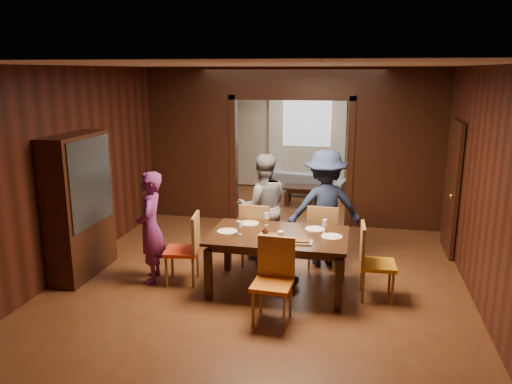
% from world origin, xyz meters
% --- Properties ---
extents(floor, '(9.00, 9.00, 0.00)m').
position_xyz_m(floor, '(0.00, 0.00, 0.00)').
color(floor, '#572C18').
rests_on(floor, ground).
extents(ceiling, '(5.50, 9.00, 0.02)m').
position_xyz_m(ceiling, '(0.00, 0.00, 2.90)').
color(ceiling, silver).
rests_on(ceiling, room_walls).
extents(room_walls, '(5.52, 9.01, 2.90)m').
position_xyz_m(room_walls, '(0.00, 1.89, 1.51)').
color(room_walls, black).
rests_on(room_walls, floor).
extents(person_purple, '(0.50, 0.63, 1.53)m').
position_xyz_m(person_purple, '(-1.47, -1.53, 0.77)').
color(person_purple, '#652261').
rests_on(person_purple, floor).
extents(person_grey, '(0.95, 0.85, 1.63)m').
position_xyz_m(person_grey, '(-0.15, -0.36, 0.81)').
color(person_grey, slate).
rests_on(person_grey, floor).
extents(person_navy, '(1.26, 0.95, 1.73)m').
position_xyz_m(person_navy, '(0.79, -0.42, 0.86)').
color(person_navy, '#1C2646').
rests_on(person_navy, floor).
extents(sofa, '(1.99, 1.05, 0.55)m').
position_xyz_m(sofa, '(0.03, 3.85, 0.28)').
color(sofa, '#95AEC3').
rests_on(sofa, floor).
extents(serving_bowl, '(0.35, 0.35, 0.09)m').
position_xyz_m(serving_bowl, '(0.37, -1.35, 0.80)').
color(serving_bowl, black).
rests_on(serving_bowl, dining_table).
extents(dining_table, '(1.79, 1.11, 0.76)m').
position_xyz_m(dining_table, '(0.27, -1.45, 0.38)').
color(dining_table, black).
rests_on(dining_table, floor).
extents(coffee_table, '(0.80, 0.50, 0.40)m').
position_xyz_m(coffee_table, '(0.09, 2.92, 0.20)').
color(coffee_table, black).
rests_on(coffee_table, floor).
extents(chair_left, '(0.50, 0.50, 0.97)m').
position_xyz_m(chair_left, '(-1.04, -1.51, 0.48)').
color(chair_left, red).
rests_on(chair_left, floor).
extents(chair_right, '(0.46, 0.46, 0.97)m').
position_xyz_m(chair_right, '(1.55, -1.47, 0.48)').
color(chair_right, '#C27912').
rests_on(chair_right, floor).
extents(chair_far_l, '(0.46, 0.46, 0.97)m').
position_xyz_m(chair_far_l, '(-0.17, -0.68, 0.48)').
color(chair_far_l, orange).
rests_on(chair_far_l, floor).
extents(chair_far_r, '(0.46, 0.46, 0.97)m').
position_xyz_m(chair_far_r, '(0.80, -0.55, 0.48)').
color(chair_far_r, orange).
rests_on(chair_far_r, floor).
extents(chair_near, '(0.46, 0.46, 0.97)m').
position_xyz_m(chair_near, '(0.35, -2.35, 0.48)').
color(chair_near, '#C05A12').
rests_on(chair_near, floor).
extents(hutch, '(0.40, 1.20, 2.00)m').
position_xyz_m(hutch, '(-2.53, -1.50, 1.00)').
color(hutch, black).
rests_on(hutch, floor).
extents(door_right, '(0.06, 0.90, 2.10)m').
position_xyz_m(door_right, '(2.70, 0.50, 1.05)').
color(door_right, black).
rests_on(door_right, floor).
extents(window_far, '(1.20, 0.03, 1.30)m').
position_xyz_m(window_far, '(0.00, 4.44, 1.70)').
color(window_far, silver).
rests_on(window_far, back_wall).
extents(curtain_left, '(0.35, 0.06, 2.40)m').
position_xyz_m(curtain_left, '(-0.75, 4.40, 1.25)').
color(curtain_left, white).
rests_on(curtain_left, back_wall).
extents(curtain_right, '(0.35, 0.06, 2.40)m').
position_xyz_m(curtain_right, '(0.75, 4.40, 1.25)').
color(curtain_right, white).
rests_on(curtain_right, back_wall).
extents(plate_left, '(0.27, 0.27, 0.01)m').
position_xyz_m(plate_left, '(-0.41, -1.49, 0.77)').
color(plate_left, white).
rests_on(plate_left, dining_table).
extents(plate_far_l, '(0.27, 0.27, 0.01)m').
position_xyz_m(plate_far_l, '(-0.20, -1.08, 0.77)').
color(plate_far_l, silver).
rests_on(plate_far_l, dining_table).
extents(plate_far_r, '(0.27, 0.27, 0.01)m').
position_xyz_m(plate_far_r, '(0.72, -1.15, 0.77)').
color(plate_far_r, white).
rests_on(plate_far_r, dining_table).
extents(plate_right, '(0.27, 0.27, 0.01)m').
position_xyz_m(plate_right, '(0.96, -1.42, 0.77)').
color(plate_right, white).
rests_on(plate_right, dining_table).
extents(plate_near, '(0.27, 0.27, 0.01)m').
position_xyz_m(plate_near, '(0.26, -1.81, 0.77)').
color(plate_near, silver).
rests_on(plate_near, dining_table).
extents(platter_a, '(0.30, 0.20, 0.04)m').
position_xyz_m(platter_a, '(0.19, -1.57, 0.78)').
color(platter_a, gray).
rests_on(platter_a, dining_table).
extents(platter_b, '(0.30, 0.20, 0.04)m').
position_xyz_m(platter_b, '(0.59, -1.72, 0.78)').
color(platter_b, gray).
rests_on(platter_b, dining_table).
extents(wineglass_left, '(0.08, 0.08, 0.18)m').
position_xyz_m(wineglass_left, '(-0.23, -1.56, 0.85)').
color(wineglass_left, silver).
rests_on(wineglass_left, dining_table).
extents(wineglass_far, '(0.08, 0.08, 0.18)m').
position_xyz_m(wineglass_far, '(0.04, -1.09, 0.85)').
color(wineglass_far, silver).
rests_on(wineglass_far, dining_table).
extents(wineglass_right, '(0.08, 0.08, 0.18)m').
position_xyz_m(wineglass_right, '(0.86, -1.26, 0.85)').
color(wineglass_right, silver).
rests_on(wineglass_right, dining_table).
extents(tumbler, '(0.07, 0.07, 0.14)m').
position_xyz_m(tumbler, '(0.34, -1.74, 0.83)').
color(tumbler, silver).
rests_on(tumbler, dining_table).
extents(condiment_jar, '(0.08, 0.08, 0.11)m').
position_xyz_m(condiment_jar, '(0.11, -1.54, 0.82)').
color(condiment_jar, '#451F10').
rests_on(condiment_jar, dining_table).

